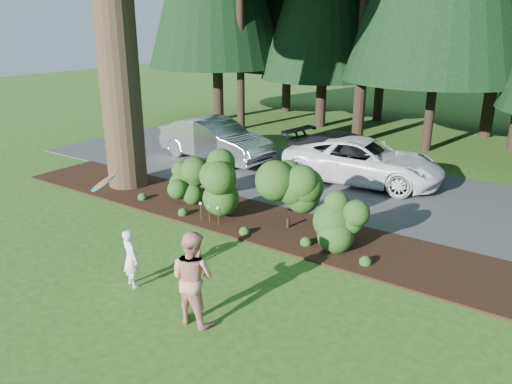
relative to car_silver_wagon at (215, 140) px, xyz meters
The scene contains 11 objects.
ground 8.66m from the car_silver_wagon, 60.37° to the right, with size 80.00×80.00×0.00m, color #225217.
mulch_bed 6.07m from the car_silver_wagon, 44.89° to the right, with size 16.00×2.50×0.05m, color black.
driveway 4.34m from the car_silver_wagon, ahead, with size 22.00×6.00×0.03m, color #38383A.
shrub_row 6.66m from the car_silver_wagon, 40.90° to the right, with size 6.53×1.60×1.61m.
lily_cluster 6.47m from the car_silver_wagon, 52.13° to the right, with size 0.69×0.09×0.57m.
car_silver_wagon is the anchor object (origin of this frame).
car_white_suv 5.87m from the car_silver_wagon, ahead, with size 2.39×5.19×1.44m, color white.
car_dark_suv 5.36m from the car_silver_wagon, ahead, with size 2.00×4.93×1.43m, color black.
child 9.75m from the car_silver_wagon, 60.78° to the right, with size 0.45×0.29×1.23m, color white.
adult 10.99m from the car_silver_wagon, 52.73° to the right, with size 0.85×0.67×1.76m, color red.
frisbee 9.83m from the car_silver_wagon, 63.30° to the right, with size 0.58×0.52×0.42m.
Camera 1 is at (7.78, -7.02, 5.18)m, focal length 35.00 mm.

